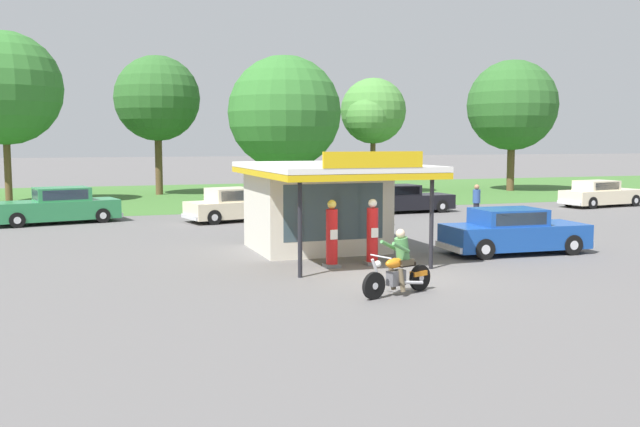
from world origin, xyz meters
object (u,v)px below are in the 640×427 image
gas_pump_offside (372,235)px  bystander_chatting_near_pumps (376,206)px  parked_car_back_row_centre_left (403,200)px  featured_classic_sedan (513,232)px  parked_car_back_row_far_left (601,194)px  parked_car_back_row_far_right (236,206)px  gas_pump_nearside (332,237)px  motorcycle_with_rider (399,268)px  bystander_admiring_sedan (476,202)px  parked_car_back_row_centre_right (58,207)px

gas_pump_offside → bystander_chatting_near_pumps: (3.76, 8.39, -0.00)m
gas_pump_offside → parked_car_back_row_centre_left: (7.56, 13.56, -0.24)m
featured_classic_sedan → parked_car_back_row_far_left: 18.92m
parked_car_back_row_centre_left → bystander_chatting_near_pumps: (-3.80, -5.17, 0.24)m
parked_car_back_row_far_right → featured_classic_sedan: bearing=-61.6°
gas_pump_nearside → motorcycle_with_rider: (0.27, -3.95, -0.25)m
parked_car_back_row_far_right → bystander_admiring_sedan: bystander_admiring_sedan is taller
parked_car_back_row_centre_left → parked_car_back_row_far_right: bearing=-173.9°
gas_pump_nearside → gas_pump_offside: size_ratio=1.00×
parked_car_back_row_far_right → parked_car_back_row_centre_right: parked_car_back_row_centre_right is taller
parked_car_back_row_far_right → parked_car_back_row_far_left: parked_car_back_row_far_right is taller
gas_pump_nearside → featured_classic_sedan: size_ratio=0.40×
gas_pump_nearside → bystander_chatting_near_pumps: bearing=59.0°
parked_car_back_row_centre_right → gas_pump_nearside: bearing=-61.2°
motorcycle_with_rider → bystander_admiring_sedan: bearing=52.0°
parked_car_back_row_centre_left → bystander_admiring_sedan: size_ratio=3.06×
motorcycle_with_rider → featured_classic_sedan: 7.62m
parked_car_back_row_centre_right → bystander_admiring_sedan: (17.95, -5.64, 0.17)m
motorcycle_with_rider → bystander_chatting_near_pumps: bystander_chatting_near_pumps is taller
gas_pump_nearside → parked_car_back_row_centre_left: 16.19m
featured_classic_sedan → bystander_chatting_near_pumps: bearing=100.3°
gas_pump_nearside → parked_car_back_row_centre_right: 16.29m
gas_pump_offside → bystander_admiring_sedan: gas_pump_offside is taller
motorcycle_with_rider → gas_pump_offside: bearing=75.7°
bystander_chatting_near_pumps → parked_car_back_row_far_right: bearing=140.6°
gas_pump_nearside → motorcycle_with_rider: bearing=-86.2°
parked_car_back_row_far_left → bystander_chatting_near_pumps: bearing=-163.9°
motorcycle_with_rider → parked_car_back_row_far_left: bearing=39.5°
gas_pump_nearside → gas_pump_offside: (1.27, -0.00, -0.00)m
motorcycle_with_rider → parked_car_back_row_far_right: (-0.36, 16.55, 0.03)m
featured_classic_sedan → bystander_admiring_sedan: bystander_admiring_sedan is taller
gas_pump_nearside → parked_car_back_row_far_left: bearing=31.9°
bystander_admiring_sedan → bystander_chatting_near_pumps: 5.08m
gas_pump_offside → parked_car_back_row_far_right: size_ratio=0.38×
featured_classic_sedan → parked_car_back_row_far_right: parked_car_back_row_far_right is taller
motorcycle_with_rider → parked_car_back_row_centre_right: 19.95m
parked_car_back_row_centre_right → bystander_admiring_sedan: 18.82m
parked_car_back_row_far_right → parked_car_back_row_centre_left: 8.99m
parked_car_back_row_far_right → parked_car_back_row_far_left: 20.82m
parked_car_back_row_far_right → bystander_admiring_sedan: (10.20, -3.96, 0.22)m
parked_car_back_row_far_right → parked_car_back_row_centre_left: bearing=6.1°
parked_car_back_row_far_right → parked_car_back_row_far_left: bearing=0.8°
motorcycle_with_rider → bystander_admiring_sedan: bystander_admiring_sedan is taller
bystander_chatting_near_pumps → featured_classic_sedan: bearing=-79.7°
gas_pump_offside → parked_car_back_row_far_left: (19.45, 12.90, -0.22)m
gas_pump_offside → featured_classic_sedan: (5.20, 0.46, -0.21)m
motorcycle_with_rider → parked_car_back_row_far_right: size_ratio=0.41×
parked_car_back_row_far_left → bystander_chatting_near_pumps: bystander_chatting_near_pumps is taller
motorcycle_with_rider → featured_classic_sedan: bearing=35.4°
parked_car_back_row_centre_left → motorcycle_with_rider: bearing=-116.1°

